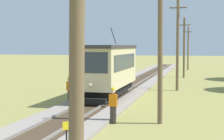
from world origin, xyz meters
TOP-DOWN VIEW (x-y plane):
  - red_tram at (0.00, 14.96)m, footprint 2.60×8.54m
  - utility_pole_foreground at (4.45, -3.85)m, footprint 1.40×0.56m
  - utility_pole_near_tram at (4.45, 7.76)m, footprint 1.40×0.63m
  - utility_pole_mid at (4.45, 21.04)m, footprint 1.40×0.27m
  - utility_pole_far at (4.45, 33.34)m, footprint 1.40×0.52m
  - utility_pole_distant at (4.45, 47.74)m, footprint 1.40×0.45m
  - trackside_signal_marker at (1.90, 2.16)m, footprint 0.21×0.21m
  - track_worker at (2.26, 7.36)m, footprint 0.39×0.26m
  - second_worker at (-2.06, 12.74)m, footprint 0.24×0.38m

SIDE VIEW (x-z plane):
  - trackside_signal_marker at x=1.90m, z-range 0.08..1.26m
  - track_worker at x=2.26m, z-range 0.09..1.88m
  - second_worker at x=-2.06m, z-range 0.09..1.88m
  - red_tram at x=0.00m, z-range -0.20..4.59m
  - utility_pole_distant at x=4.45m, z-range 0.10..6.87m
  - utility_pole_far at x=4.45m, z-range 0.10..7.16m
  - utility_pole_mid at x=4.45m, z-range 0.10..7.98m
  - utility_pole_near_tram at x=4.45m, z-range 0.10..8.08m
  - utility_pole_foreground at x=4.45m, z-range 0.10..8.13m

